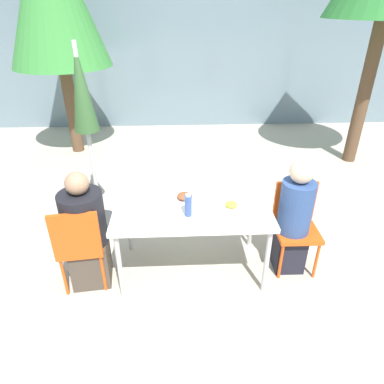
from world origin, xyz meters
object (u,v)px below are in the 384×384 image
at_px(closed_umbrella, 84,106).
at_px(salad_bowl, 159,219).
at_px(drinking_cup, 131,186).
at_px(bottle, 188,205).
at_px(person_right, 294,219).
at_px(person_left, 86,234).
at_px(chair_left, 80,242).
at_px(chair_right, 295,220).

xyz_separation_m(closed_umbrella, salad_bowl, (0.78, -1.11, -0.67)).
bearing_deg(drinking_cup, bottle, -41.20).
bearing_deg(person_right, person_left, 3.64).
xyz_separation_m(chair_left, closed_umbrella, (-0.07, 1.08, 0.92)).
relative_size(person_right, closed_umbrella, 0.57).
relative_size(drinking_cup, salad_bowl, 0.60).
xyz_separation_m(bottle, salad_bowl, (-0.25, -0.08, -0.07)).
bearing_deg(drinking_cup, chair_right, -9.33).
bearing_deg(person_right, drinking_cup, -11.69).
height_order(person_left, person_right, person_right).
relative_size(person_left, drinking_cup, 11.95).
relative_size(chair_right, drinking_cup, 9.04).
bearing_deg(drinking_cup, closed_umbrella, 131.17).
distance_m(person_right, bottle, 1.04).
distance_m(person_left, drinking_cup, 0.63).
height_order(chair_left, bottle, bottle).
bearing_deg(person_left, closed_umbrella, 89.93).
bearing_deg(drinking_cup, person_right, -12.49).
bearing_deg(salad_bowl, person_right, 9.81).
height_order(chair_left, chair_right, same).
bearing_deg(closed_umbrella, person_left, -83.61).
bearing_deg(person_left, bottle, -8.79).
relative_size(chair_left, closed_umbrella, 0.42).
bearing_deg(chair_left, person_left, 58.08).
height_order(chair_left, salad_bowl, chair_left).
xyz_separation_m(chair_left, bottle, (0.96, 0.05, 0.32)).
xyz_separation_m(chair_right, bottle, (-1.05, -0.21, 0.32)).
height_order(person_right, drinking_cup, person_right).
relative_size(person_left, person_right, 0.98).
bearing_deg(chair_right, closed_umbrella, -20.76).
distance_m(drinking_cup, salad_bowl, 0.63).
height_order(closed_umbrella, salad_bowl, closed_umbrella).
bearing_deg(person_left, person_right, -3.62).
distance_m(chair_left, person_left, 0.10).
distance_m(chair_left, bottle, 1.01).
height_order(chair_right, closed_umbrella, closed_umbrella).
bearing_deg(salad_bowl, person_left, 169.81).
distance_m(person_right, drinking_cup, 1.59).
height_order(chair_left, closed_umbrella, closed_umbrella).
bearing_deg(person_right, bottle, 8.37).
relative_size(chair_right, bottle, 4.08).
height_order(bottle, drinking_cup, bottle).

